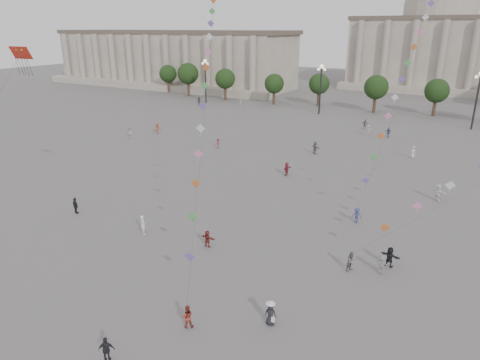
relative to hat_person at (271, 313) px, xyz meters
The scene contains 31 objects.
ground 6.99m from the hat_person, behind, with size 360.00×360.00×0.00m, color #5E5B58.
hall_west 124.12m from the hat_person, 131.37° to the left, with size 84.00×26.22×17.20m.
hall_central 129.18m from the hat_person, 93.07° to the left, with size 48.30×34.30×35.50m.
tree_row 77.52m from the hat_person, 95.10° to the left, with size 137.12×5.12×8.00m.
lamp_post_far_west 86.64m from the hat_person, 126.91° to the left, with size 2.00×0.90×10.65m.
lamp_post_mid_west 72.76m from the hat_person, 107.58° to the left, with size 2.00×0.90×10.65m.
lamp_post_mid_east 69.86m from the hat_person, 83.30° to the left, with size 2.00×0.90×10.65m.
person_crowd_0 54.89m from the hat_person, 94.28° to the left, with size 1.07×0.45×1.83m, color #3A5583.
person_crowd_1 53.73m from the hat_person, 142.84° to the left, with size 0.87×0.68×1.80m, color silver.
person_crowd_2 55.12m from the hat_person, 137.62° to the left, with size 1.23×0.71×1.91m, color brown.
person_crowd_3 12.25m from the hat_person, 65.31° to the left, with size 1.57×0.50×1.70m, color black.
person_crowd_4 54.93m from the hat_person, 97.84° to the left, with size 1.80×0.57×1.94m, color white.
person_crowd_6 10.80m from the hat_person, 63.51° to the left, with size 1.03×0.59×1.60m, color slate.
person_crowd_7 28.86m from the hat_person, 76.40° to the left, with size 1.76×0.56×1.90m, color white.
person_crowd_10 78.40m from the hat_person, 121.17° to the left, with size 0.71×0.47×1.94m, color #B0AFAB.
person_crowd_12 40.59m from the hat_person, 106.50° to the left, with size 1.76×0.56×1.90m, color slate.
person_crowd_13 16.80m from the hat_person, 160.37° to the left, with size 0.68×0.45×1.88m, color silver.
person_crowd_16 59.77m from the hat_person, 98.93° to the left, with size 1.12×0.47×1.92m, color slate.
person_crowd_17 42.92m from the hat_person, 127.10° to the left, with size 1.03×0.59×1.60m, color maroon.
person_crowd_18 83.49m from the hat_person, 128.15° to the left, with size 1.25×0.72×1.93m, color black.
person_crowd_19 29.71m from the hat_person, 111.98° to the left, with size 1.62×0.51×1.74m, color maroon.
person_crowd_20 43.93m from the hat_person, 87.84° to the left, with size 0.88×0.58×1.81m, color beige.
tourist_1 25.67m from the hat_person, 167.03° to the left, with size 1.01×0.42×1.73m, color black.
tourist_2 11.42m from the hat_person, 144.69° to the left, with size 1.42×0.45×1.53m, color maroon.
tourist_4 10.09m from the hat_person, 131.51° to the right, with size 0.94×0.39×1.60m, color black.
kite_flyer_0 5.32m from the hat_person, 147.43° to the right, with size 0.77×0.60×1.58m, color maroon.
kite_flyer_1 17.91m from the hat_person, 88.05° to the left, with size 0.99×0.57×1.54m, color navy.
kite_flyer_2 9.37m from the hat_person, 73.69° to the left, with size 0.79×0.61×1.62m, color #5E5E62.
hat_person is the anchor object (origin of this frame).
dragon_kite 28.43m from the hat_person, behind, with size 2.22×6.32×18.84m.
kite_train_west 37.25m from the hat_person, 129.15° to the left, with size 29.50×51.04×69.71m.
Camera 1 is at (16.57, -19.86, 18.10)m, focal length 32.00 mm.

